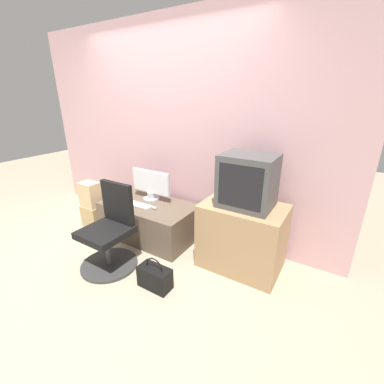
{
  "coord_description": "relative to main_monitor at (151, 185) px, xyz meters",
  "views": [
    {
      "loc": [
        1.97,
        -1.32,
        1.75
      ],
      "look_at": [
        0.54,
        0.99,
        0.7
      ],
      "focal_mm": 24.0,
      "sensor_mm": 36.0,
      "label": 1
    }
  ],
  "objects": [
    {
      "name": "main_monitor",
      "position": [
        0.0,
        0.0,
        0.0
      ],
      "size": [
        0.6,
        0.21,
        0.39
      ],
      "color": "#B2B2B7",
      "rests_on": "desk"
    },
    {
      "name": "cardboard_box_lower",
      "position": [
        -0.77,
        -0.36,
        -0.5
      ],
      "size": [
        0.28,
        0.2,
        0.31
      ],
      "color": "tan",
      "rests_on": "ground_plane"
    },
    {
      "name": "wall_back",
      "position": [
        0.12,
        0.29,
        0.65
      ],
      "size": [
        4.4,
        0.05,
        2.6
      ],
      "color": "#CC9EA3",
      "rests_on": "ground_plane"
    },
    {
      "name": "side_stand",
      "position": [
        1.3,
        -0.1,
        -0.3
      ],
      "size": [
        0.83,
        0.55,
        0.71
      ],
      "color": "#A37F56",
      "rests_on": "ground_plane"
    },
    {
      "name": "book",
      "position": [
        -0.7,
        -0.62,
        -0.64
      ],
      "size": [
        0.21,
        0.14,
        0.02
      ],
      "color": "#2D6638",
      "rests_on": "ground_plane"
    },
    {
      "name": "cardboard_box_upper",
      "position": [
        -0.77,
        -0.36,
        -0.17
      ],
      "size": [
        0.26,
        0.18,
        0.34
      ],
      "color": "#D1B27F",
      "rests_on": "cardboard_box_lower"
    },
    {
      "name": "mouse",
      "position": [
        0.23,
        -0.22,
        -0.18
      ],
      "size": [
        0.06,
        0.04,
        0.03
      ],
      "color": "silver",
      "rests_on": "desk"
    },
    {
      "name": "desk",
      "position": [
        0.07,
        -0.13,
        -0.42
      ],
      "size": [
        1.19,
        0.67,
        0.45
      ],
      "color": "brown",
      "rests_on": "ground_plane"
    },
    {
      "name": "keyboard",
      "position": [
        0.0,
        -0.24,
        -0.19
      ],
      "size": [
        0.34,
        0.11,
        0.01
      ],
      "color": "silver",
      "rests_on": "desk"
    },
    {
      "name": "office_chair",
      "position": [
        0.11,
        -0.81,
        -0.3
      ],
      "size": [
        0.6,
        0.6,
        0.9
      ],
      "color": "#333333",
      "rests_on": "ground_plane"
    },
    {
      "name": "handbag",
      "position": [
        0.74,
        -0.86,
        -0.54
      ],
      "size": [
        0.32,
        0.16,
        0.32
      ],
      "color": "black",
      "rests_on": "ground_plane"
    },
    {
      "name": "ground_plane",
      "position": [
        0.12,
        -1.04,
        -0.65
      ],
      "size": [
        12.0,
        12.0,
        0.0
      ],
      "primitive_type": "plane",
      "color": "tan"
    },
    {
      "name": "crt_tv",
      "position": [
        1.31,
        -0.1,
        0.31
      ],
      "size": [
        0.51,
        0.41,
        0.52
      ],
      "color": "#474747",
      "rests_on": "side_stand"
    }
  ]
}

